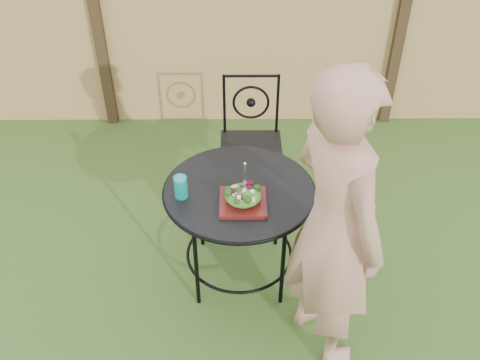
{
  "coord_description": "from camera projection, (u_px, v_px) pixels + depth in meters",
  "views": [
    {
      "loc": [
        -0.11,
        -2.26,
        2.74
      ],
      "look_at": [
        -0.1,
        0.27,
        0.75
      ],
      "focal_mm": 40.0,
      "sensor_mm": 36.0,
      "label": 1
    }
  ],
  "objects": [
    {
      "name": "drinking_glass",
      "position": [
        181.0,
        187.0,
        3.09
      ],
      "size": [
        0.08,
        0.08,
        0.14
      ],
      "primitive_type": "cylinder",
      "color": "#0C8D8A",
      "rests_on": "patio_table"
    },
    {
      "name": "diner",
      "position": [
        334.0,
        228.0,
        2.67
      ],
      "size": [
        0.68,
        0.78,
        1.8
      ],
      "primitive_type": "imported",
      "rotation": [
        0.0,
        0.0,
        2.05
      ],
      "color": "tan",
      "rests_on": "ground"
    },
    {
      "name": "salad_plate",
      "position": [
        243.0,
        202.0,
        3.07
      ],
      "size": [
        0.27,
        0.27,
        0.02
      ],
      "primitive_type": "cube",
      "color": "#490A13",
      "rests_on": "patio_table"
    },
    {
      "name": "fence",
      "position": [
        250.0,
        24.0,
        4.61
      ],
      "size": [
        8.0,
        0.12,
        1.9
      ],
      "color": "tan",
      "rests_on": "ground"
    },
    {
      "name": "ground",
      "position": [
        255.0,
        296.0,
        3.47
      ],
      "size": [
        60.0,
        60.0,
        0.0
      ],
      "primitive_type": "plane",
      "color": "#224115",
      "rests_on": "ground"
    },
    {
      "name": "patio_chair",
      "position": [
        251.0,
        138.0,
        4.01
      ],
      "size": [
        0.46,
        0.46,
        0.95
      ],
      "color": "black",
      "rests_on": "ground"
    },
    {
      "name": "fork",
      "position": [
        245.0,
        177.0,
        2.96
      ],
      "size": [
        0.01,
        0.01,
        0.18
      ],
      "primitive_type": "cylinder",
      "color": "silver",
      "rests_on": "salad"
    },
    {
      "name": "patio_table",
      "position": [
        239.0,
        206.0,
        3.28
      ],
      "size": [
        0.92,
        0.92,
        0.72
      ],
      "color": "black",
      "rests_on": "ground"
    },
    {
      "name": "salad",
      "position": [
        243.0,
        195.0,
        3.04
      ],
      "size": [
        0.21,
        0.21,
        0.08
      ],
      "primitive_type": "ellipsoid",
      "color": "#235614",
      "rests_on": "salad_plate"
    }
  ]
}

